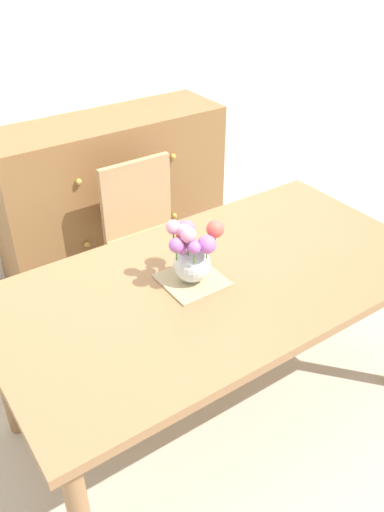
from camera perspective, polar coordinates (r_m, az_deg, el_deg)
The scene contains 7 objects.
ground_plane at distance 2.64m, azimuth 2.32°, elevation -15.76°, with size 12.00×12.00×0.00m, color #B7AD99.
back_wall at distance 3.20m, azimuth -15.64°, elevation 21.68°, with size 7.00×0.10×2.80m, color silver.
dining_table at distance 2.17m, azimuth 2.72°, elevation -4.14°, with size 1.81×0.96×0.76m.
chair_far at distance 2.90m, azimuth -4.82°, elevation 2.65°, with size 0.42×0.42×0.90m.
dresser at distance 3.32m, azimuth -8.59°, elevation 6.36°, with size 1.40×0.47×1.00m.
placemat at distance 2.10m, azimuth 0.00°, elevation -2.63°, with size 0.24×0.24×0.01m, color tan.
flower_vase at distance 2.03m, azimuth -0.03°, elevation 0.42°, with size 0.23×0.23×0.26m.
Camera 1 is at (-1.05, -1.35, 2.01)m, focal length 36.79 mm.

